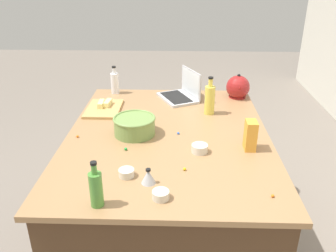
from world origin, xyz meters
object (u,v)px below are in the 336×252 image
object	(u,v)px
kettle	(238,87)
laptop	(182,93)
butter_stick_right	(108,103)
candy_bag	(250,135)
butter_stick_left	(101,104)
ramekin_wide	(161,195)
cutting_board	(104,109)
ramekin_medium	(126,173)
mixing_bowl_large	(135,125)
bottle_vinegar	(115,83)
bottle_oil	(210,99)
ramekin_small	(200,148)
bottle_olive	(96,188)
kitchen_timer	(148,176)

from	to	relation	value
kettle	laptop	bearing A→B (deg)	-84.18
butter_stick_right	candy_bag	distance (m)	1.08
kettle	butter_stick_left	distance (m)	1.04
candy_bag	butter_stick_left	bearing A→B (deg)	-120.60
ramekin_wide	butter_stick_right	bearing A→B (deg)	-157.56
cutting_board	ramekin_medium	distance (m)	0.88
mixing_bowl_large	bottle_vinegar	xyz separation A→B (m)	(-0.73, -0.24, 0.03)
laptop	bottle_oil	world-z (taller)	bottle_oil
ramekin_small	bottle_olive	bearing A→B (deg)	-44.04
mixing_bowl_large	kettle	size ratio (longest dim) A/B	1.20
laptop	bottle_olive	xyz separation A→B (m)	(1.31, -0.37, 0.04)
mixing_bowl_large	ramekin_small	xyz separation A→B (m)	(0.21, 0.38, -0.04)
bottle_vinegar	kitchen_timer	world-z (taller)	bottle_vinegar
mixing_bowl_large	cutting_board	distance (m)	0.46
butter_stick_right	candy_bag	size ratio (longest dim) A/B	0.65
candy_bag	kettle	bearing A→B (deg)	176.33
butter_stick_right	bottle_olive	bearing A→B (deg)	8.38
bottle_vinegar	ramekin_medium	xyz separation A→B (m)	(1.19, 0.26, -0.07)
laptop	kitchen_timer	bearing A→B (deg)	-8.09
kettle	bottle_oil	bearing A→B (deg)	-36.25
bottle_vinegar	candy_bag	size ratio (longest dim) A/B	1.29
ramekin_small	kitchen_timer	distance (m)	0.40
kettle	kitchen_timer	world-z (taller)	kettle
cutting_board	candy_bag	world-z (taller)	candy_bag
bottle_olive	ramekin_small	xyz separation A→B (m)	(-0.48, 0.46, -0.06)
ramekin_wide	candy_bag	xyz separation A→B (m)	(-0.47, 0.47, 0.07)
candy_bag	kitchen_timer	bearing A→B (deg)	-56.89
laptop	kitchen_timer	xyz separation A→B (m)	(1.14, -0.16, -0.01)
butter_stick_left	ramekin_medium	size ratio (longest dim) A/B	1.43
ramekin_wide	kitchen_timer	size ratio (longest dim) A/B	1.00
bottle_vinegar	mixing_bowl_large	bearing A→B (deg)	18.43
mixing_bowl_large	candy_bag	bearing A→B (deg)	76.11
bottle_olive	butter_stick_left	distance (m)	1.11
bottle_vinegar	ramekin_medium	world-z (taller)	bottle_vinegar
kettle	ramekin_wide	world-z (taller)	kettle
ramekin_wide	kettle	bearing A→B (deg)	157.95
cutting_board	kitchen_timer	bearing A→B (deg)	23.80
bottle_oil	cutting_board	distance (m)	0.75
bottle_olive	bottle_oil	distance (m)	1.17
kitchen_timer	ramekin_small	bearing A→B (deg)	139.81
butter_stick_left	butter_stick_right	world-z (taller)	same
mixing_bowl_large	bottle_olive	world-z (taller)	bottle_olive
bottle_olive	bottle_oil	size ratio (longest dim) A/B	0.83
kitchen_timer	candy_bag	bearing A→B (deg)	123.11
bottle_vinegar	bottle_oil	xyz separation A→B (m)	(0.39, 0.72, 0.02)
mixing_bowl_large	ramekin_wide	xyz separation A→B (m)	(0.64, 0.19, -0.04)
ramekin_wide	mixing_bowl_large	bearing A→B (deg)	-163.26
bottle_oil	cutting_board	world-z (taller)	bottle_oil
kettle	ramekin_wide	size ratio (longest dim) A/B	2.76
kitchen_timer	butter_stick_left	bearing A→B (deg)	-155.62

